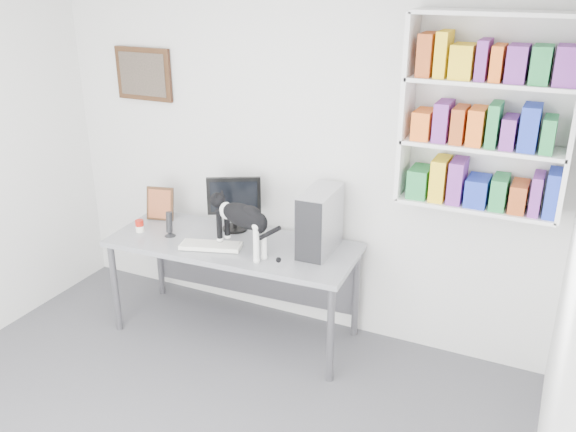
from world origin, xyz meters
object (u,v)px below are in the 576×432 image
at_px(bookshelf, 486,115).
at_px(leaning_print, 160,203).
at_px(monitor, 234,203).
at_px(desk, 235,288).
at_px(soup_can, 140,226).
at_px(speaker, 169,224).
at_px(pc_tower, 320,221).
at_px(cat, 242,228).
at_px(keyboard, 211,246).

height_order(bookshelf, leaning_print, bookshelf).
height_order(bookshelf, monitor, bookshelf).
xyz_separation_m(desk, soup_can, (-0.76, -0.13, 0.44)).
xyz_separation_m(bookshelf, monitor, (-1.78, -0.08, -0.85)).
bearing_deg(speaker, leaning_print, 121.31).
distance_m(pc_tower, leaning_print, 1.41).
bearing_deg(monitor, desk, -92.13).
bearing_deg(leaning_print, pc_tower, -13.92).
bearing_deg(leaning_print, soup_can, -102.99).
xyz_separation_m(bookshelf, speaker, (-2.17, -0.40, -0.97)).
relative_size(desk, leaning_print, 6.70).
xyz_separation_m(leaning_print, soup_can, (0.00, -0.28, -0.09)).
relative_size(pc_tower, speaker, 2.28).
relative_size(desk, soup_can, 19.68).
distance_m(desk, pc_tower, 0.91).
height_order(speaker, cat, cat).
bearing_deg(soup_can, speaker, 6.67).
distance_m(keyboard, leaning_print, 0.74).
relative_size(bookshelf, speaker, 6.11).
height_order(bookshelf, keyboard, bookshelf).
bearing_deg(soup_can, keyboard, -1.68).
xyz_separation_m(speaker, leaning_print, (-0.27, 0.25, 0.04)).
xyz_separation_m(bookshelf, pc_tower, (-1.03, -0.15, -0.84)).
distance_m(bookshelf, monitor, 1.97).
relative_size(monitor, soup_can, 4.64).
bearing_deg(monitor, cat, -80.26).
bearing_deg(bookshelf, desk, -169.91).
xyz_separation_m(leaning_print, cat, (0.92, -0.27, 0.06)).
xyz_separation_m(keyboard, pc_tower, (0.74, 0.30, 0.21)).
xyz_separation_m(soup_can, cat, (0.92, 0.01, 0.15)).
bearing_deg(bookshelf, monitor, -177.51).
bearing_deg(pc_tower, leaning_print, 177.71).
relative_size(keyboard, cat, 0.70).
distance_m(speaker, leaning_print, 0.37).
bearing_deg(desk, soup_can, -173.43).
relative_size(bookshelf, monitor, 2.81).
bearing_deg(leaning_print, speaker, -57.20).
height_order(desk, keyboard, keyboard).
xyz_separation_m(desk, pc_tower, (0.64, 0.15, 0.62)).
relative_size(monitor, pc_tower, 0.95).
height_order(monitor, speaker, monitor).
height_order(monitor, keyboard, monitor).
distance_m(monitor, soup_can, 0.76).
bearing_deg(keyboard, leaning_print, 138.12).
xyz_separation_m(monitor, pc_tower, (0.75, -0.07, 0.01)).
height_order(bookshelf, speaker, bookshelf).
distance_m(keyboard, cat, 0.31).
bearing_deg(speaker, keyboard, -22.57).
height_order(bookshelf, pc_tower, bookshelf).
xyz_separation_m(bookshelf, cat, (-1.52, -0.42, -0.87)).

